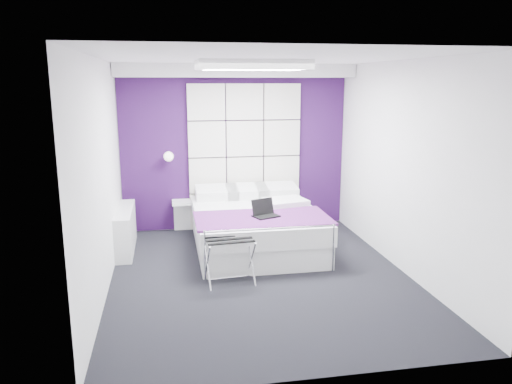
# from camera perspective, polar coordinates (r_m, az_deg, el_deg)

# --- Properties ---
(floor) EXTENTS (4.40, 4.40, 0.00)m
(floor) POSITION_cam_1_polar(r_m,az_deg,el_deg) (6.22, 0.51, -9.61)
(floor) COLOR black
(floor) RESTS_ON ground
(ceiling) EXTENTS (4.40, 4.40, 0.00)m
(ceiling) POSITION_cam_1_polar(r_m,az_deg,el_deg) (5.76, 0.56, 15.08)
(ceiling) COLOR white
(ceiling) RESTS_ON wall_back
(wall_back) EXTENTS (3.60, 0.00, 3.60)m
(wall_back) POSITION_cam_1_polar(r_m,az_deg,el_deg) (8.00, -2.43, 5.03)
(wall_back) COLOR white
(wall_back) RESTS_ON floor
(wall_left) EXTENTS (0.00, 4.40, 4.40)m
(wall_left) POSITION_cam_1_polar(r_m,az_deg,el_deg) (5.80, -17.23, 1.59)
(wall_left) COLOR white
(wall_left) RESTS_ON floor
(wall_right) EXTENTS (0.00, 4.40, 4.40)m
(wall_right) POSITION_cam_1_polar(r_m,az_deg,el_deg) (6.43, 16.50, 2.68)
(wall_right) COLOR white
(wall_right) RESTS_ON floor
(accent_wall) EXTENTS (3.58, 0.02, 2.58)m
(accent_wall) POSITION_cam_1_polar(r_m,az_deg,el_deg) (7.99, -2.42, 5.02)
(accent_wall) COLOR #310F44
(accent_wall) RESTS_ON wall_back
(soffit) EXTENTS (3.58, 0.50, 0.20)m
(soffit) POSITION_cam_1_polar(r_m,az_deg,el_deg) (7.68, -2.25, 13.70)
(soffit) COLOR white
(soffit) RESTS_ON wall_back
(headboard) EXTENTS (1.80, 0.08, 2.30)m
(headboard) POSITION_cam_1_polar(r_m,az_deg,el_deg) (7.98, -1.29, 4.08)
(headboard) COLOR white
(headboard) RESTS_ON wall_back
(skylight) EXTENTS (1.36, 0.86, 0.12)m
(skylight) POSITION_cam_1_polar(r_m,az_deg,el_deg) (6.35, -0.49, 14.39)
(skylight) COLOR white
(skylight) RESTS_ON ceiling
(wall_lamp) EXTENTS (0.15, 0.15, 0.15)m
(wall_lamp) POSITION_cam_1_polar(r_m,az_deg,el_deg) (7.80, -9.97, 4.07)
(wall_lamp) COLOR white
(wall_lamp) RESTS_ON wall_back
(radiator) EXTENTS (0.22, 1.20, 0.60)m
(radiator) POSITION_cam_1_polar(r_m,az_deg,el_deg) (7.28, -14.69, -4.20)
(radiator) COLOR white
(radiator) RESTS_ON floor
(bed) EXTENTS (1.76, 2.13, 0.74)m
(bed) POSITION_cam_1_polar(r_m,az_deg,el_deg) (7.14, -0.10, -3.97)
(bed) COLOR white
(bed) RESTS_ON floor
(nightstand) EXTENTS (0.40, 0.31, 0.04)m
(nightstand) POSITION_cam_1_polar(r_m,az_deg,el_deg) (7.90, -8.13, -1.16)
(nightstand) COLOR white
(nightstand) RESTS_ON wall_back
(luggage_rack) EXTENTS (0.55, 0.40, 0.54)m
(luggage_rack) POSITION_cam_1_polar(r_m,az_deg,el_deg) (5.96, -3.03, -7.84)
(luggage_rack) COLOR silver
(luggage_rack) RESTS_ON floor
(laptop) EXTENTS (0.32, 0.23, 0.23)m
(laptop) POSITION_cam_1_polar(r_m,az_deg,el_deg) (6.59, 1.08, -2.29)
(laptop) COLOR black
(laptop) RESTS_ON bed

